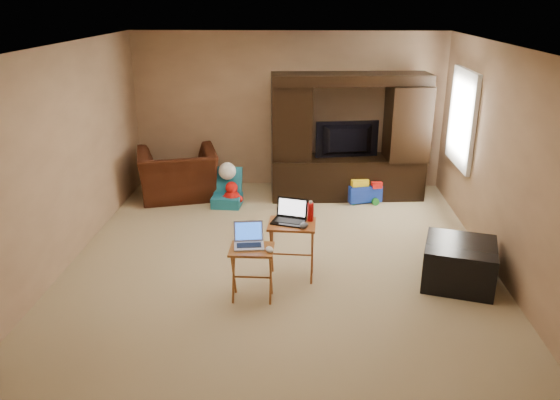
{
  "coord_description": "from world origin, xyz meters",
  "views": [
    {
      "loc": [
        0.26,
        -6.05,
        2.99
      ],
      "look_at": [
        0.0,
        -0.2,
        0.8
      ],
      "focal_mm": 35.0,
      "sensor_mm": 36.0,
      "label": 1
    }
  ],
  "objects_px": {
    "laptop_right": "(288,212)",
    "water_bottle": "(310,212)",
    "entertainment_center": "(348,137)",
    "laptop_left": "(249,236)",
    "recliner": "(178,174)",
    "plush_toy": "(232,194)",
    "television": "(348,141)",
    "push_toy": "(364,190)",
    "mouse_right": "(304,225)",
    "tray_table_right": "(292,251)",
    "child_rocker": "(227,188)",
    "mouse_left": "(270,249)",
    "ottoman": "(459,264)",
    "tray_table_left": "(252,274)"
  },
  "relations": [
    {
      "from": "laptop_right",
      "to": "mouse_right",
      "type": "height_order",
      "value": "laptop_right"
    },
    {
      "from": "entertainment_center",
      "to": "recliner",
      "type": "xyz_separation_m",
      "value": [
        -2.64,
        -0.16,
        -0.58
      ]
    },
    {
      "from": "child_rocker",
      "to": "push_toy",
      "type": "relative_size",
      "value": 1.09
    },
    {
      "from": "mouse_left",
      "to": "recliner",
      "type": "bearing_deg",
      "value": 117.69
    },
    {
      "from": "mouse_right",
      "to": "child_rocker",
      "type": "bearing_deg",
      "value": 116.35
    },
    {
      "from": "tray_table_right",
      "to": "mouse_right",
      "type": "distance_m",
      "value": 0.4
    },
    {
      "from": "ottoman",
      "to": "water_bottle",
      "type": "xyz_separation_m",
      "value": [
        -1.64,
        0.12,
        0.53
      ]
    },
    {
      "from": "recliner",
      "to": "laptop_left",
      "type": "xyz_separation_m",
      "value": [
        1.41,
        -3.01,
        0.32
      ]
    },
    {
      "from": "child_rocker",
      "to": "mouse_left",
      "type": "relative_size",
      "value": 4.81
    },
    {
      "from": "plush_toy",
      "to": "water_bottle",
      "type": "height_order",
      "value": "water_bottle"
    },
    {
      "from": "push_toy",
      "to": "tray_table_left",
      "type": "xyz_separation_m",
      "value": [
        -1.46,
        -2.97,
        0.1
      ]
    },
    {
      "from": "entertainment_center",
      "to": "laptop_left",
      "type": "bearing_deg",
      "value": -116.07
    },
    {
      "from": "push_toy",
      "to": "entertainment_center",
      "type": "bearing_deg",
      "value": 123.49
    },
    {
      "from": "ottoman",
      "to": "laptop_left",
      "type": "xyz_separation_m",
      "value": [
        -2.27,
        -0.4,
        0.46
      ]
    },
    {
      "from": "recliner",
      "to": "tray_table_left",
      "type": "height_order",
      "value": "recliner"
    },
    {
      "from": "television",
      "to": "recliner",
      "type": "bearing_deg",
      "value": -7.36
    },
    {
      "from": "plush_toy",
      "to": "tray_table_right",
      "type": "xyz_separation_m",
      "value": [
        0.96,
        -2.22,
        0.14
      ]
    },
    {
      "from": "child_rocker",
      "to": "television",
      "type": "bearing_deg",
      "value": 16.89
    },
    {
      "from": "ottoman",
      "to": "plush_toy",
      "type": "bearing_deg",
      "value": 141.06
    },
    {
      "from": "mouse_right",
      "to": "water_bottle",
      "type": "distance_m",
      "value": 0.22
    },
    {
      "from": "television",
      "to": "water_bottle",
      "type": "bearing_deg",
      "value": 67.16
    },
    {
      "from": "ottoman",
      "to": "tray_table_right",
      "type": "relative_size",
      "value": 1.11
    },
    {
      "from": "television",
      "to": "tray_table_left",
      "type": "bearing_deg",
      "value": 59.31
    },
    {
      "from": "child_rocker",
      "to": "tray_table_left",
      "type": "bearing_deg",
      "value": -73.45
    },
    {
      "from": "tray_table_right",
      "to": "laptop_left",
      "type": "height_order",
      "value": "laptop_left"
    },
    {
      "from": "child_rocker",
      "to": "tray_table_right",
      "type": "bearing_deg",
      "value": -61.81
    },
    {
      "from": "mouse_right",
      "to": "push_toy",
      "type": "bearing_deg",
      "value": 70.52
    },
    {
      "from": "tray_table_right",
      "to": "mouse_right",
      "type": "height_order",
      "value": "mouse_right"
    },
    {
      "from": "laptop_right",
      "to": "mouse_right",
      "type": "xyz_separation_m",
      "value": [
        0.17,
        -0.14,
        -0.09
      ]
    },
    {
      "from": "mouse_right",
      "to": "mouse_left",
      "type": "bearing_deg",
      "value": -129.12
    },
    {
      "from": "tray_table_left",
      "to": "water_bottle",
      "type": "height_order",
      "value": "water_bottle"
    },
    {
      "from": "entertainment_center",
      "to": "tray_table_right",
      "type": "distance_m",
      "value": 2.91
    },
    {
      "from": "television",
      "to": "laptop_right",
      "type": "distance_m",
      "value": 2.79
    },
    {
      "from": "plush_toy",
      "to": "laptop_right",
      "type": "height_order",
      "value": "laptop_right"
    },
    {
      "from": "push_toy",
      "to": "mouse_right",
      "type": "bearing_deg",
      "value": -124.18
    },
    {
      "from": "laptop_right",
      "to": "water_bottle",
      "type": "height_order",
      "value": "laptop_right"
    },
    {
      "from": "child_rocker",
      "to": "plush_toy",
      "type": "relative_size",
      "value": 1.46
    },
    {
      "from": "push_toy",
      "to": "tray_table_left",
      "type": "relative_size",
      "value": 0.89
    },
    {
      "from": "push_toy",
      "to": "mouse_left",
      "type": "height_order",
      "value": "mouse_left"
    },
    {
      "from": "plush_toy",
      "to": "laptop_left",
      "type": "distance_m",
      "value": 2.76
    },
    {
      "from": "television",
      "to": "push_toy",
      "type": "relative_size",
      "value": 1.88
    },
    {
      "from": "mouse_left",
      "to": "television",
      "type": "bearing_deg",
      "value": 72.56
    },
    {
      "from": "recliner",
      "to": "laptop_right",
      "type": "xyz_separation_m",
      "value": [
        1.8,
        -2.54,
        0.41
      ]
    },
    {
      "from": "television",
      "to": "laptop_left",
      "type": "relative_size",
      "value": 3.21
    },
    {
      "from": "tray_table_right",
      "to": "television",
      "type": "bearing_deg",
      "value": 76.26
    },
    {
      "from": "tray_table_right",
      "to": "recliner",
      "type": "bearing_deg",
      "value": 128.58
    },
    {
      "from": "ottoman",
      "to": "tray_table_left",
      "type": "height_order",
      "value": "tray_table_left"
    },
    {
      "from": "entertainment_center",
      "to": "tray_table_right",
      "type": "xyz_separation_m",
      "value": [
        -0.8,
        -2.72,
        -0.63
      ]
    },
    {
      "from": "push_toy",
      "to": "child_rocker",
      "type": "bearing_deg",
      "value": 172.37
    },
    {
      "from": "tray_table_left",
      "to": "mouse_left",
      "type": "height_order",
      "value": "mouse_left"
    }
  ]
}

